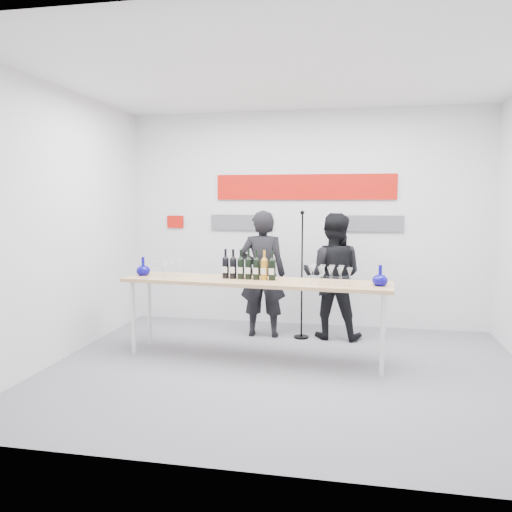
# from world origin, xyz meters

# --- Properties ---
(ground) EXTENTS (5.00, 5.00, 0.00)m
(ground) POSITION_xyz_m (0.00, 0.00, 0.00)
(ground) COLOR slate
(ground) RESTS_ON ground
(back_wall) EXTENTS (5.00, 0.04, 3.00)m
(back_wall) POSITION_xyz_m (0.00, 2.00, 1.50)
(back_wall) COLOR silver
(back_wall) RESTS_ON ground
(signage) EXTENTS (3.38, 0.02, 0.79)m
(signage) POSITION_xyz_m (-0.06, 1.97, 1.81)
(signage) COLOR #BC1008
(signage) RESTS_ON back_wall
(tasting_table) EXTENTS (3.02, 0.82, 0.89)m
(tasting_table) POSITION_xyz_m (-0.39, 0.31, 0.83)
(tasting_table) COLOR tan
(tasting_table) RESTS_ON ground
(wine_bottles) EXTENTS (0.62, 0.12, 0.33)m
(wine_bottles) POSITION_xyz_m (-0.46, 0.36, 1.06)
(wine_bottles) COLOR black
(wine_bottles) RESTS_ON tasting_table
(decanter_left) EXTENTS (0.16, 0.16, 0.21)m
(decanter_left) POSITION_xyz_m (-1.73, 0.40, 1.00)
(decanter_left) COLOR #0B067D
(decanter_left) RESTS_ON tasting_table
(decanter_right) EXTENTS (0.16, 0.16, 0.21)m
(decanter_right) POSITION_xyz_m (0.95, 0.20, 1.00)
(decanter_right) COLOR #0B067D
(decanter_right) RESTS_ON tasting_table
(glasses_left) EXTENTS (0.28, 0.24, 0.18)m
(glasses_left) POSITION_xyz_m (-1.42, 0.39, 0.99)
(glasses_left) COLOR silver
(glasses_left) RESTS_ON tasting_table
(glasses_right) EXTENTS (0.46, 0.25, 0.18)m
(glasses_right) POSITION_xyz_m (0.43, 0.24, 0.99)
(glasses_right) COLOR silver
(glasses_right) RESTS_ON tasting_table
(presenter_left) EXTENTS (0.62, 0.42, 1.64)m
(presenter_left) POSITION_xyz_m (-0.46, 1.26, 0.82)
(presenter_left) COLOR black
(presenter_left) RESTS_ON ground
(presenter_right) EXTENTS (0.83, 0.67, 1.61)m
(presenter_right) POSITION_xyz_m (0.43, 1.35, 0.80)
(presenter_right) COLOR black
(presenter_right) RESTS_ON ground
(mic_stand) EXTENTS (0.19, 0.19, 1.64)m
(mic_stand) POSITION_xyz_m (0.05, 1.25, 0.50)
(mic_stand) COLOR black
(mic_stand) RESTS_ON ground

